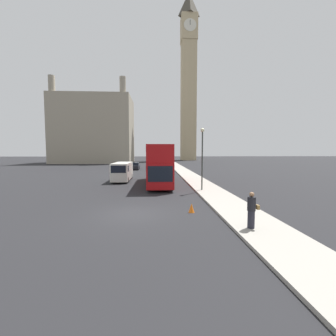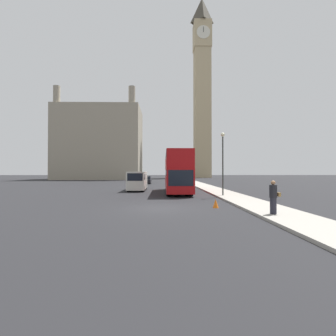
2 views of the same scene
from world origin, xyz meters
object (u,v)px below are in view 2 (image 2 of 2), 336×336
white_van (138,180)px  parked_sedan (146,180)px  red_double_decker_bus (177,170)px  clock_tower (202,85)px  street_lamp (223,154)px  pedestrian (273,197)px

white_van → parked_sedan: size_ratio=1.32×
red_double_decker_bus → parked_sedan: red_double_decker_bus is taller
clock_tower → street_lamp: size_ratio=11.83×
red_double_decker_bus → pedestrian: (4.03, -15.24, -1.43)m
clock_tower → pedestrian: bearing=-96.2°
pedestrian → red_double_decker_bus: bearing=104.8°
white_van → parked_sedan: bearing=90.4°
red_double_decker_bus → pedestrian: size_ratio=6.78×
parked_sedan → pedestrian: bearing=-76.3°
clock_tower → white_van: clock_tower is taller
red_double_decker_bus → white_van: size_ratio=1.88×
white_van → street_lamp: (8.47, -7.99, 2.65)m
street_lamp → clock_tower: bearing=82.8°
pedestrian → street_lamp: 10.77m
pedestrian → parked_sedan: 37.00m
clock_tower → white_van: (-17.61, -64.78, -33.12)m
red_double_decker_bus → white_van: (-4.61, 3.13, -1.20)m
clock_tower → red_double_decker_bus: (-13.00, -67.91, -31.92)m
white_van → street_lamp: size_ratio=1.08×
pedestrian → street_lamp: size_ratio=0.30×
red_double_decker_bus → street_lamp: bearing=-51.6°
red_double_decker_bus → parked_sedan: 21.31m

